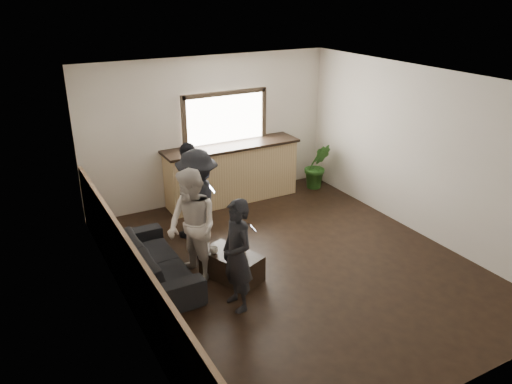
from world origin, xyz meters
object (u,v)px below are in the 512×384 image
person_c (198,204)px  person_d (190,190)px  sofa (155,261)px  person_a (237,256)px  bar_counter (232,169)px  cup_a (214,250)px  coffee_table (232,265)px  cup_b (244,249)px  person_b (192,227)px  potted_plant (317,166)px

person_c → person_d: (0.15, 0.71, -0.04)m
sofa → person_a: bearing=-148.4°
bar_counter → cup_a: bearing=-121.3°
coffee_table → cup_b: (0.18, -0.05, 0.24)m
person_a → cup_b: bearing=143.7°
person_a → person_d: (0.26, 2.26, 0.06)m
coffee_table → person_b: (-0.49, 0.22, 0.64)m
person_b → potted_plant: bearing=107.4°
potted_plant → cup_a: bearing=-147.0°
person_a → person_c: person_c is taller
person_d → person_c: bearing=25.1°
bar_counter → potted_plant: (1.85, -0.28, -0.16)m
person_c → bar_counter: bearing=170.4°
bar_counter → person_d: size_ratio=1.64×
coffee_table → person_d: person_d is taller
bar_counter → cup_b: size_ratio=27.17×
bar_counter → coffee_table: size_ratio=3.08×
person_b → person_d: size_ratio=1.02×
potted_plant → coffee_table: bearing=-143.6°
sofa → bar_counter: bearing=-47.6°
sofa → person_a: person_a is taller
sofa → potted_plant: size_ratio=2.04×
coffee_table → cup_b: cup_b is taller
cup_b → person_d: person_d is taller
cup_b → person_b: 0.83m
bar_counter → person_d: bar_counter is taller
person_a → bar_counter: bearing=152.3°
coffee_table → cup_a: bearing=147.7°
cup_b → person_d: 1.67m
sofa → person_b: size_ratio=1.18×
bar_counter → sofa: bar_counter is taller
coffee_table → cup_a: cup_a is taller
person_a → person_d: size_ratio=0.93×
cup_b → person_a: person_a is taller
person_c → potted_plant: bearing=143.6°
person_b → cup_b: bearing=56.1°
coffee_table → person_d: size_ratio=0.53×
bar_counter → potted_plant: size_ratio=2.78×
person_a → sofa: bearing=-150.8°
cup_a → person_c: bearing=84.0°
cup_a → person_d: person_d is taller
person_d → cup_a: bearing=28.2°
sofa → person_b: (0.49, -0.28, 0.55)m
bar_counter → sofa: (-2.25, -2.08, -0.35)m
person_c → sofa: bearing=-36.8°
person_a → person_b: bearing=-167.3°
sofa → person_b: person_b is taller
bar_counter → person_c: 2.23m
sofa → person_a: 1.47m
person_b → person_c: person_c is taller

